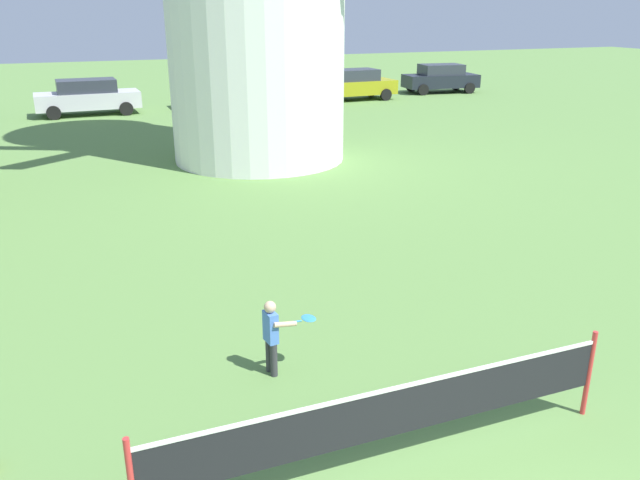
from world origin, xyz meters
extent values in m
cylinder|color=red|center=(2.15, 2.42, 0.55)|extent=(0.06, 0.06, 1.10)
cube|color=black|center=(-0.44, 2.42, 0.68)|extent=(5.14, 0.01, 0.55)
cube|color=white|center=(-0.44, 2.42, 0.97)|extent=(5.14, 0.02, 0.04)
cylinder|color=#333338|center=(-1.05, 4.72, 0.24)|extent=(0.09, 0.09, 0.47)
cylinder|color=#333338|center=(-1.03, 4.58, 0.24)|extent=(0.09, 0.09, 0.47)
cube|color=#4C7AD1|center=(-1.04, 4.65, 0.69)|extent=(0.16, 0.25, 0.42)
sphere|color=#DBB28E|center=(-1.04, 4.65, 0.97)|extent=(0.16, 0.16, 0.16)
cylinder|color=#DBB28E|center=(-1.06, 4.80, 0.67)|extent=(0.07, 0.07, 0.32)
cylinder|color=#DBB28E|center=(-0.88, 4.54, 0.75)|extent=(0.33, 0.11, 0.12)
cylinder|color=#338CCC|center=(-0.75, 4.56, 0.75)|extent=(0.22, 0.05, 0.04)
ellipsoid|color=#338CCC|center=(-0.53, 4.59, 0.75)|extent=(0.21, 0.26, 0.03)
cube|color=silver|center=(-2.12, 28.36, 0.65)|extent=(4.51, 1.83, 0.70)
cube|color=#2D333D|center=(-2.12, 28.36, 1.28)|extent=(2.54, 1.57, 0.56)
cylinder|color=black|center=(-0.63, 29.26, 0.30)|extent=(0.61, 0.20, 0.60)
cylinder|color=black|center=(-0.58, 27.56, 0.30)|extent=(0.61, 0.20, 0.60)
cylinder|color=black|center=(-3.66, 29.17, 0.30)|extent=(0.61, 0.20, 0.60)
cylinder|color=black|center=(-3.61, 27.47, 0.30)|extent=(0.61, 0.20, 0.60)
cube|color=silver|center=(3.88, 28.50, 0.65)|extent=(3.92, 1.72, 0.70)
cube|color=#2D333D|center=(3.88, 28.50, 1.28)|extent=(2.20, 1.51, 0.56)
cylinder|color=black|center=(5.22, 29.34, 0.30)|extent=(0.60, 0.18, 0.60)
cylinder|color=black|center=(5.21, 27.64, 0.30)|extent=(0.60, 0.18, 0.60)
cylinder|color=black|center=(2.56, 29.36, 0.30)|extent=(0.60, 0.18, 0.60)
cylinder|color=black|center=(2.55, 27.66, 0.30)|extent=(0.60, 0.18, 0.60)
cube|color=#999919|center=(10.91, 28.41, 0.65)|extent=(4.50, 1.80, 0.70)
cube|color=#2D333D|center=(10.91, 28.41, 1.28)|extent=(2.53, 1.55, 0.56)
cylinder|color=black|center=(12.41, 29.29, 0.30)|extent=(0.60, 0.19, 0.60)
cylinder|color=black|center=(12.45, 27.59, 0.30)|extent=(0.60, 0.19, 0.60)
cylinder|color=black|center=(9.38, 29.22, 0.30)|extent=(0.60, 0.19, 0.60)
cylinder|color=black|center=(9.41, 27.52, 0.30)|extent=(0.60, 0.19, 0.60)
cube|color=#1E232D|center=(16.81, 29.38, 0.65)|extent=(4.29, 2.18, 0.70)
cube|color=#2D333D|center=(16.81, 29.38, 1.28)|extent=(2.47, 1.76, 0.56)
cylinder|color=black|center=(18.30, 30.05, 0.30)|extent=(0.62, 0.25, 0.60)
cylinder|color=black|center=(18.10, 28.37, 0.30)|extent=(0.62, 0.25, 0.60)
cylinder|color=black|center=(15.52, 30.39, 0.30)|extent=(0.62, 0.25, 0.60)
cylinder|color=black|center=(15.32, 28.70, 0.30)|extent=(0.62, 0.25, 0.60)
camera|label=1|loc=(-3.16, -2.44, 4.58)|focal=35.85mm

